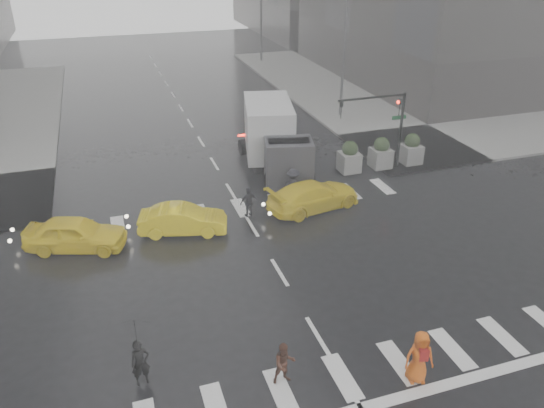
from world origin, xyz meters
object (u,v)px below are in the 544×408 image
object	(u,v)px
traffic_signal_pole	(386,117)
pedestrian_brown	(284,363)
box_truck	(274,137)
pedestrian_orange	(419,357)
taxi_mid	(183,220)
taxi_front	(75,234)

from	to	relation	value
traffic_signal_pole	pedestrian_brown	bearing A→B (deg)	-128.40
pedestrian_brown	box_truck	bearing A→B (deg)	74.23
pedestrian_brown	pedestrian_orange	size ratio (longest dim) A/B	0.79
pedestrian_brown	box_truck	xyz separation A→B (m)	(4.91, 15.80, 1.26)
traffic_signal_pole	taxi_mid	bearing A→B (deg)	-163.70
box_truck	traffic_signal_pole	bearing A→B (deg)	-7.22
traffic_signal_pole	taxi_mid	size ratio (longest dim) A/B	1.13
pedestrian_brown	box_truck	size ratio (longest dim) A/B	0.21
pedestrian_orange	taxi_front	xyz separation A→B (m)	(-9.89, 11.33, -0.18)
taxi_mid	box_truck	world-z (taller)	box_truck
traffic_signal_pole	box_truck	size ratio (longest dim) A/B	0.65
taxi_mid	taxi_front	bearing A→B (deg)	103.88
pedestrian_brown	pedestrian_orange	bearing A→B (deg)	-15.87
pedestrian_orange	taxi_mid	size ratio (longest dim) A/B	0.46
taxi_front	pedestrian_brown	bearing A→B (deg)	-131.07
taxi_mid	box_truck	xyz separation A→B (m)	(6.27, 5.75, 1.32)
taxi_mid	box_truck	bearing A→B (deg)	-32.73
traffic_signal_pole	pedestrian_brown	size ratio (longest dim) A/B	3.13
pedestrian_brown	pedestrian_orange	world-z (taller)	pedestrian_orange
traffic_signal_pole	pedestrian_orange	size ratio (longest dim) A/B	2.49
pedestrian_orange	box_truck	size ratio (longest dim) A/B	0.26
pedestrian_brown	box_truck	distance (m)	16.59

